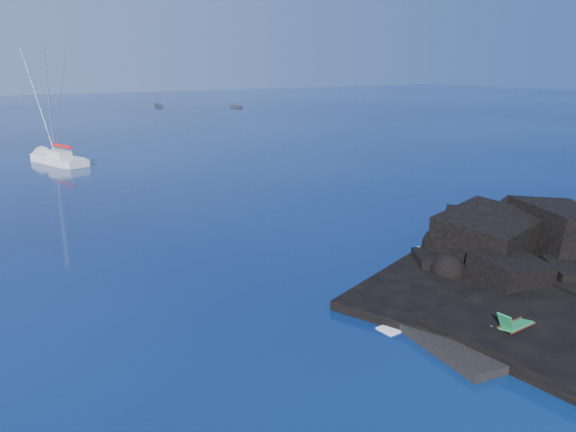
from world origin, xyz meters
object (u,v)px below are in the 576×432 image
at_px(distant_boat_a, 159,106).
at_px(distant_boat_b, 237,107).
at_px(marker_cone, 503,292).
at_px(deck_chair, 517,320).
at_px(sunbather, 484,332).
at_px(sailboat, 58,163).

height_order(distant_boat_a, distant_boat_b, distant_boat_a).
relative_size(marker_cone, distant_boat_a, 0.11).
height_order(deck_chair, distant_boat_b, deck_chair).
distance_m(deck_chair, distant_boat_b, 123.42).
xyz_separation_m(sunbather, distant_boat_b, (44.58, 115.02, -0.52)).
bearing_deg(distant_boat_a, marker_cone, -91.30).
height_order(sunbather, distant_boat_a, sunbather).
relative_size(marker_cone, distant_boat_b, 0.13).
relative_size(sunbather, distant_boat_b, 0.45).
xyz_separation_m(deck_chair, sunbather, (-1.24, 0.54, -0.42)).
bearing_deg(sunbather, distant_boat_b, 62.95).
xyz_separation_m(marker_cone, distant_boat_a, (24.99, 125.46, -0.61)).
relative_size(deck_chair, distant_boat_a, 0.37).
height_order(sailboat, deck_chair, sailboat).
distance_m(sailboat, deck_chair, 54.41).
bearing_deg(distant_boat_b, deck_chair, -115.97).
bearing_deg(distant_boat_b, sailboat, -135.55).
bearing_deg(distant_boat_a, distant_boat_b, -28.73).
bearing_deg(sunbather, sailboat, 92.28).
bearing_deg(sailboat, marker_cone, -95.90).
relative_size(deck_chair, distant_boat_b, 0.44).
distance_m(marker_cone, distant_boat_a, 127.92).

